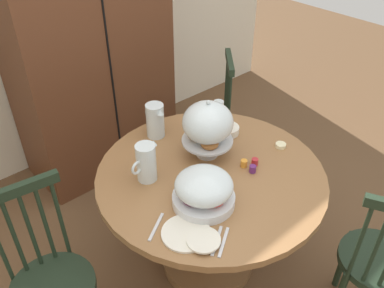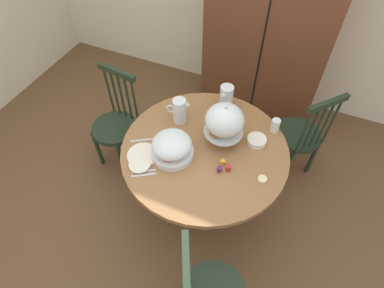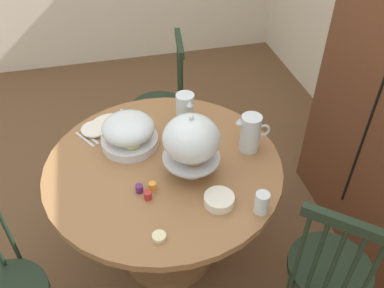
{
  "view_description": "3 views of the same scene",
  "coord_description": "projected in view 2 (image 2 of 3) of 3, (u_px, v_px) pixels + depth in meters",
  "views": [
    {
      "loc": [
        -1.02,
        -1.01,
        2.11
      ],
      "look_at": [
        0.14,
        0.29,
        0.84
      ],
      "focal_mm": 37.97,
      "sensor_mm": 36.0,
      "label": 1
    },
    {
      "loc": [
        0.63,
        -1.21,
        2.5
      ],
      "look_at": [
        0.04,
        0.14,
        0.74
      ],
      "focal_mm": 29.63,
      "sensor_mm": 36.0,
      "label": 2
    },
    {
      "loc": [
        1.65,
        -0.07,
        2.15
      ],
      "look_at": [
        0.14,
        0.29,
        0.84
      ],
      "focal_mm": 38.1,
      "sensor_mm": 36.0,
      "label": 3
    }
  ],
  "objects": [
    {
      "name": "dinner_fork",
      "position": [
        144.0,
        175.0,
        2.12
      ],
      "size": [
        0.15,
        0.1,
        0.01
      ],
      "primitive_type": "cube",
      "rotation": [
        0.0,
        0.0,
        3.7
      ],
      "color": "silver",
      "rests_on": "dining_table"
    },
    {
      "name": "jam_jar_grape",
      "position": [
        220.0,
        169.0,
        2.13
      ],
      "size": [
        0.04,
        0.04,
        0.04
      ],
      "primitive_type": "cylinder",
      "color": "#5B2366",
      "rests_on": "dining_table"
    },
    {
      "name": "china_plate_large",
      "position": [
        143.0,
        155.0,
        2.22
      ],
      "size": [
        0.22,
        0.22,
        0.01
      ],
      "primitive_type": "cylinder",
      "color": "white",
      "rests_on": "dining_table"
    },
    {
      "name": "pastry_stand_with_dome",
      "position": [
        224.0,
        121.0,
        2.17
      ],
      "size": [
        0.28,
        0.28,
        0.34
      ],
      "color": "silver",
      "rests_on": "dining_table"
    },
    {
      "name": "fruit_platter_covered",
      "position": [
        172.0,
        147.0,
        2.17
      ],
      "size": [
        0.3,
        0.3,
        0.18
      ],
      "color": "silver",
      "rests_on": "dining_table"
    },
    {
      "name": "windsor_chair_near_window",
      "position": [
        299.0,
        137.0,
        2.72
      ],
      "size": [
        0.47,
        0.47,
        0.97
      ],
      "color": "#1E2D1E",
      "rests_on": "ground_plane"
    },
    {
      "name": "windsor_chair_by_cabinet",
      "position": [
        117.0,
        126.0,
        2.8
      ],
      "size": [
        0.4,
        0.4,
        0.97
      ],
      "color": "#1E2D1E",
      "rests_on": "ground_plane"
    },
    {
      "name": "ground_plane",
      "position": [
        181.0,
        208.0,
        2.79
      ],
      "size": [
        10.0,
        10.0,
        0.0
      ],
      "primitive_type": "plane",
      "color": "brown"
    },
    {
      "name": "soup_spoon",
      "position": [
        142.0,
        140.0,
        2.31
      ],
      "size": [
        0.15,
        0.1,
        0.01
      ],
      "primitive_type": "cube",
      "rotation": [
        0.0,
        0.0,
        3.7
      ],
      "color": "silver",
      "rests_on": "dining_table"
    },
    {
      "name": "table_knife",
      "position": [
        144.0,
        171.0,
        2.14
      ],
      "size": [
        0.15,
        0.1,
        0.01
      ],
      "primitive_type": "cube",
      "rotation": [
        0.0,
        0.0,
        3.7
      ],
      "color": "silver",
      "rests_on": "dining_table"
    },
    {
      "name": "wooden_armoire",
      "position": [
        271.0,
        27.0,
        2.86
      ],
      "size": [
        1.18,
        0.6,
        1.96
      ],
      "color": "brown",
      "rests_on": "ground_plane"
    },
    {
      "name": "china_plate_small",
      "position": [
        140.0,
        164.0,
        2.16
      ],
      "size": [
        0.15,
        0.15,
        0.01
      ],
      "primitive_type": "cylinder",
      "color": "white",
      "rests_on": "china_plate_large"
    },
    {
      "name": "jam_jar_strawberry",
      "position": [
        228.0,
        168.0,
        2.13
      ],
      "size": [
        0.04,
        0.04,
        0.04
      ],
      "primitive_type": "cylinder",
      "color": "#B7282D",
      "rests_on": "dining_table"
    },
    {
      "name": "cereal_bowl",
      "position": [
        257.0,
        141.0,
        2.29
      ],
      "size": [
        0.14,
        0.14,
        0.04
      ],
      "primitive_type": "cylinder",
      "color": "white",
      "rests_on": "dining_table"
    },
    {
      "name": "milk_pitcher",
      "position": [
        226.0,
        98.0,
        2.47
      ],
      "size": [
        0.11,
        0.19,
        0.21
      ],
      "color": "silver",
      "rests_on": "dining_table"
    },
    {
      "name": "orange_juice_pitcher",
      "position": [
        180.0,
        112.0,
        2.37
      ],
      "size": [
        0.18,
        0.1,
        0.21
      ],
      "color": "silver",
      "rests_on": "dining_table"
    },
    {
      "name": "butter_dish",
      "position": [
        262.0,
        179.0,
        2.08
      ],
      "size": [
        0.06,
        0.06,
        0.02
      ],
      "primitive_type": "cylinder",
      "color": "beige",
      "rests_on": "dining_table"
    },
    {
      "name": "jam_jar_apricot",
      "position": [
        223.0,
        162.0,
        2.16
      ],
      "size": [
        0.04,
        0.04,
        0.04
      ],
      "primitive_type": "cylinder",
      "color": "orange",
      "rests_on": "dining_table"
    },
    {
      "name": "dining_table",
      "position": [
        204.0,
        166.0,
        2.43
      ],
      "size": [
        1.21,
        1.21,
        0.74
      ],
      "color": "olive",
      "rests_on": "ground_plane"
    },
    {
      "name": "drinking_glass",
      "position": [
        275.0,
        126.0,
        2.34
      ],
      "size": [
        0.06,
        0.06,
        0.11
      ],
      "primitive_type": "cylinder",
      "color": "silver",
      "rests_on": "dining_table"
    }
  ]
}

